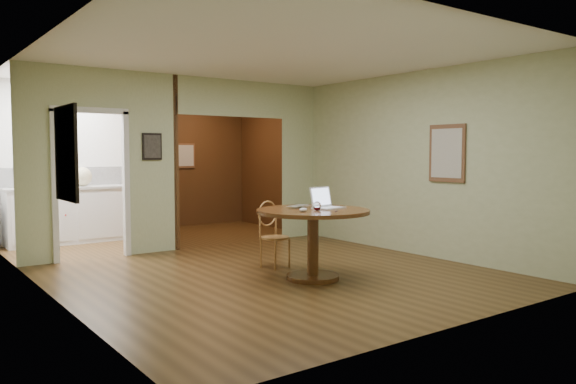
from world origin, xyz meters
TOP-DOWN VIEW (x-y plane):
  - floor at (0.00, 0.00)m, footprint 5.00×5.00m
  - room_shell at (-0.47, 3.10)m, footprint 5.20×7.50m
  - dining_table at (0.22, -0.34)m, footprint 1.34×1.34m
  - chair at (0.24, 0.54)m, footprint 0.43×0.43m
  - open_laptop at (0.42, -0.33)m, footprint 0.40×0.38m
  - closed_laptop at (0.23, -0.11)m, footprint 0.41×0.35m
  - mouse at (-0.05, -0.51)m, footprint 0.13×0.09m
  - wine_glass at (0.17, -0.48)m, footprint 0.10×0.10m
  - pen at (0.28, -0.69)m, footprint 0.11×0.09m
  - kitchen_cabinet at (-1.35, 4.20)m, footprint 2.06×0.60m
  - grocery_bag at (-1.14, 4.20)m, footprint 0.33×0.28m

SIDE VIEW (x-z plane):
  - floor at x=0.00m, z-range 0.00..0.00m
  - kitchen_cabinet at x=-1.35m, z-range 0.00..0.94m
  - chair at x=0.24m, z-range 0.05..0.93m
  - dining_table at x=0.22m, z-range 0.20..1.04m
  - pen at x=0.28m, z-range 0.84..0.85m
  - closed_laptop at x=0.23m, z-range 0.84..0.87m
  - mouse at x=-0.05m, z-range 0.84..0.89m
  - wine_glass at x=0.17m, z-range 0.84..0.95m
  - open_laptop at x=0.42m, z-range 0.78..1.03m
  - grocery_bag at x=-1.14m, z-range 0.94..1.27m
  - room_shell at x=-0.47m, z-range -1.21..3.79m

